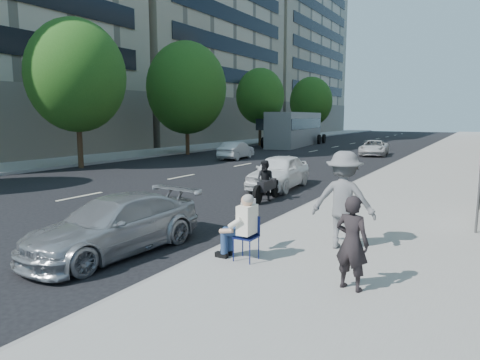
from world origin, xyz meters
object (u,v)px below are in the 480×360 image
Objects in this scene: jogger at (343,200)px; pedestrian_woman at (352,243)px; protest_banner at (480,174)px; white_sedan_near at (279,172)px; white_sedan_far at (374,148)px; parked_sedan at (115,225)px; motorcycle at (266,183)px; bus at (295,129)px; seated_protester at (242,223)px; white_sedan_mid at (236,150)px.

pedestrian_woman is (0.78, -2.10, -0.26)m from jogger.
protest_banner reaches higher than jogger.
white_sedan_near reaches higher than white_sedan_far.
white_sedan_near reaches higher than parked_sedan.
motorcycle reaches higher than white_sedan_near.
bus reaches higher than protest_banner.
white_sedan_far is 2.00× the size of motorcycle.
jogger is 34.43m from bus.
jogger reaches higher than seated_protester.
jogger is 0.49× the size of parked_sedan.
seated_protester is 0.36× the size of white_sedan_mid.
seated_protester reaches higher than white_sedan_near.
parked_sedan is 9.38m from white_sedan_near.
protest_banner reaches higher than white_sedan_near.
white_sedan_near is at bearing 100.86° from motorcycle.
white_sedan_far is 19.77m from motorcycle.
bus is (-9.55, 24.26, 0.95)m from white_sedan_near.
seated_protester is 21.36m from white_sedan_mid.
white_sedan_near is at bearing 97.58° from parked_sedan.
white_sedan_near is at bearing 110.67° from seated_protester.
white_sedan_mid is at bearing -142.18° from white_sedan_far.
bus is (-14.32, 31.30, 0.46)m from jogger.
seated_protester is 0.31× the size of parked_sedan.
white_sedan_near is 12.28m from white_sedan_mid.
jogger is 2.25m from pedestrian_woman.
motorcycle is at bearing 92.39° from parked_sedan.
seated_protester is at bearing 1.14° from pedestrian_woman.
pedestrian_woman reaches higher than seated_protester.
bus is at bearing 106.04° from motorcycle.
pedestrian_woman is 0.38× the size of white_sedan_far.
bus is (-10.30, 26.91, 1.00)m from motorcycle.
white_sedan_far is (-5.68, 26.23, -0.35)m from pedestrian_woman.
motorcycle is at bearing -54.85° from jogger.
parked_sedan is at bearing -80.87° from bus.
protest_banner is at bearing -26.12° from white_sedan_near.
parked_sedan is (-5.05, -0.23, -0.31)m from pedestrian_woman.
jogger is at bearing -58.61° from pedestrian_woman.
pedestrian_woman reaches higher than motorcycle.
seated_protester is 2.28m from pedestrian_woman.
bus is (-1.84, 14.70, 1.04)m from white_sedan_mid.
bus reaches higher than white_sedan_far.
motorcycle is (0.75, -2.65, -0.05)m from white_sedan_near.
parked_sedan is (-2.80, -0.62, -0.27)m from seated_protester.
white_sedan_far is (-4.90, 24.14, -0.61)m from jogger.
white_sedan_far is at bearing -44.78° from bus.
jogger is 1.34× the size of pedestrian_woman.
motorcycle is 28.83m from bus.
seated_protester is 7.12m from protest_banner.
white_sedan_mid is 0.29× the size of bus.
white_sedan_near is 1.97× the size of motorcycle.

